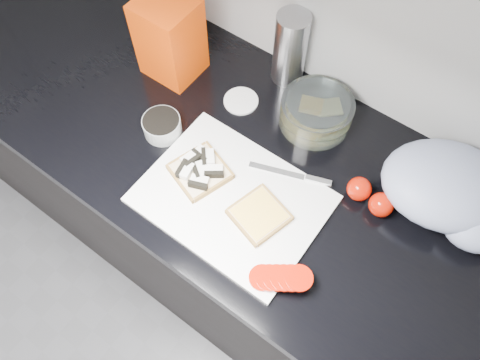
% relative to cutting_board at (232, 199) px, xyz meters
% --- Properties ---
extents(base_cabinet, '(3.50, 0.60, 0.86)m').
position_rel_cutting_board_xyz_m(base_cabinet, '(0.01, 0.12, -0.48)').
color(base_cabinet, black).
rests_on(base_cabinet, ground).
extents(countertop, '(3.50, 0.64, 0.04)m').
position_rel_cutting_board_xyz_m(countertop, '(0.01, 0.12, -0.03)').
color(countertop, black).
rests_on(countertop, base_cabinet).
extents(cutting_board, '(0.40, 0.30, 0.01)m').
position_rel_cutting_board_xyz_m(cutting_board, '(0.00, 0.00, 0.00)').
color(cutting_board, white).
rests_on(cutting_board, countertop).
extents(bread_left, '(0.15, 0.15, 0.04)m').
position_rel_cutting_board_xyz_m(bread_left, '(-0.10, 0.01, 0.02)').
color(bread_left, beige).
rests_on(bread_left, cutting_board).
extents(bread_right, '(0.14, 0.14, 0.02)m').
position_rel_cutting_board_xyz_m(bread_right, '(0.08, -0.00, 0.01)').
color(bread_right, beige).
rests_on(bread_right, cutting_board).
extents(tomato_slices, '(0.13, 0.11, 0.03)m').
position_rel_cutting_board_xyz_m(tomato_slices, '(0.19, -0.09, 0.02)').
color(tomato_slices, '#B61504').
rests_on(tomato_slices, cutting_board).
extents(knife, '(0.19, 0.08, 0.01)m').
position_rel_cutting_board_xyz_m(knife, '(0.09, 0.14, 0.01)').
color(knife, silver).
rests_on(knife, cutting_board).
extents(seed_tub, '(0.09, 0.09, 0.05)m').
position_rel_cutting_board_xyz_m(seed_tub, '(-0.25, 0.05, 0.02)').
color(seed_tub, '#9EA3A3').
rests_on(seed_tub, countertop).
extents(tub_lid, '(0.09, 0.09, 0.01)m').
position_rel_cutting_board_xyz_m(tub_lid, '(-0.15, 0.24, -0.00)').
color(tub_lid, white).
rests_on(tub_lid, countertop).
extents(glass_bowl, '(0.18, 0.18, 0.07)m').
position_rel_cutting_board_xyz_m(glass_bowl, '(0.03, 0.30, 0.03)').
color(glass_bowl, silver).
rests_on(glass_bowl, countertop).
extents(bread_bag, '(0.14, 0.13, 0.21)m').
position_rel_cutting_board_xyz_m(bread_bag, '(-0.36, 0.23, 0.10)').
color(bread_bag, '#F14E04').
rests_on(bread_bag, countertop).
extents(steel_canister, '(0.08, 0.08, 0.20)m').
position_rel_cutting_board_xyz_m(steel_canister, '(-0.10, 0.38, 0.09)').
color(steel_canister, '#A7A7AB').
rests_on(steel_canister, countertop).
extents(grocery_bag, '(0.35, 0.32, 0.12)m').
position_rel_cutting_board_xyz_m(grocery_bag, '(0.38, 0.27, 0.05)').
color(grocery_bag, '#949EB7').
rests_on(grocery_bag, countertop).
extents(whole_tomatoes, '(0.11, 0.06, 0.06)m').
position_rel_cutting_board_xyz_m(whole_tomatoes, '(0.25, 0.18, 0.02)').
color(whole_tomatoes, '#B61504').
rests_on(whole_tomatoes, countertop).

